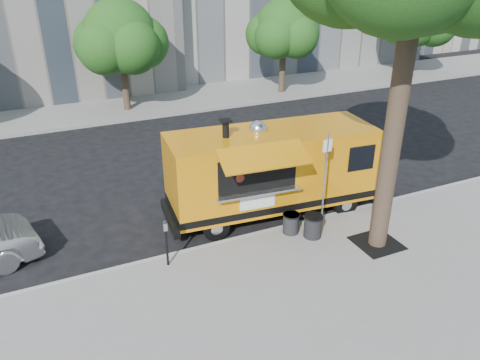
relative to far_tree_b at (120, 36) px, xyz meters
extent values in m
plane|color=black|center=(1.00, -12.70, -3.83)|extent=(120.00, 120.00, 0.00)
cube|color=gray|center=(1.00, -16.70, -3.76)|extent=(60.00, 6.00, 0.15)
cube|color=#999993|center=(1.00, -13.63, -3.76)|extent=(60.00, 0.14, 0.16)
cube|color=gray|center=(1.00, 0.80, -3.76)|extent=(60.00, 5.00, 0.15)
cylinder|color=#33261C|center=(3.60, -15.50, -0.43)|extent=(0.48, 0.48, 6.50)
cube|color=black|center=(3.60, -15.50, -3.68)|extent=(1.20, 1.20, 0.02)
cylinder|color=#33261C|center=(0.00, 0.00, -2.38)|extent=(0.36, 0.36, 2.60)
sphere|color=#1D4412|center=(0.00, 0.00, 0.02)|extent=(3.60, 3.60, 3.60)
cylinder|color=#33261C|center=(9.00, -0.30, -2.38)|extent=(0.36, 0.36, 2.60)
sphere|color=#1D4412|center=(9.00, -0.30, -0.09)|extent=(3.24, 3.24, 3.24)
cylinder|color=#33261C|center=(19.00, -0.10, -2.38)|extent=(0.36, 0.36, 2.60)
sphere|color=#1D4412|center=(19.00, -0.10, 0.07)|extent=(3.78, 3.78, 3.78)
cylinder|color=silver|center=(2.55, -14.25, -2.18)|extent=(0.06, 0.06, 3.00)
cube|color=white|center=(2.55, -14.25, -1.03)|extent=(0.28, 0.02, 0.35)
cylinder|color=black|center=(-2.00, -14.05, -3.16)|extent=(0.06, 0.06, 1.05)
cube|color=silver|center=(-2.00, -14.05, -2.53)|extent=(0.10, 0.08, 0.22)
sphere|color=black|center=(-2.00, -14.05, -2.40)|extent=(0.11, 0.11, 0.11)
cube|color=orange|center=(1.81, -12.50, -2.23)|extent=(6.40, 2.66, 2.26)
cube|color=black|center=(1.81, -12.50, -3.14)|extent=(6.42, 2.68, 0.21)
cube|color=black|center=(4.99, -12.78, -3.40)|extent=(0.36, 2.01, 0.29)
cube|color=black|center=(-1.38, -12.22, -3.40)|extent=(0.36, 2.01, 0.29)
cube|color=black|center=(4.93, -12.78, -1.87)|extent=(0.20, 1.69, 0.91)
cylinder|color=black|center=(3.88, -13.57, -3.45)|extent=(0.79, 0.34, 0.77)
cylinder|color=black|center=(4.04, -11.81, -3.45)|extent=(0.79, 0.34, 0.77)
cylinder|color=black|center=(-0.33, -13.20, -3.45)|extent=(0.79, 0.34, 0.77)
cylinder|color=black|center=(-0.17, -11.44, -3.45)|extent=(0.79, 0.34, 0.77)
cube|color=black|center=(0.86, -13.42, -1.87)|extent=(2.31, 0.38, 1.01)
cube|color=silver|center=(0.85, -13.57, -2.41)|extent=(2.52, 0.57, 0.06)
cube|color=orange|center=(0.81, -13.92, -1.18)|extent=(2.47, 1.12, 0.41)
cube|color=white|center=(0.85, -13.49, -2.71)|extent=(1.06, 0.13, 0.48)
cylinder|color=black|center=(0.37, -12.37, -0.86)|extent=(0.19, 0.19, 0.53)
sphere|color=silver|center=(1.44, -12.27, -1.05)|extent=(0.54, 0.54, 0.54)
sphere|color=brown|center=(0.36, -13.08, -1.92)|extent=(0.81, 0.81, 0.81)
cylinder|color=#FF590C|center=(0.34, -13.31, -2.05)|extent=(0.34, 0.14, 0.33)
cylinder|color=black|center=(2.15, -14.44, -3.35)|extent=(0.51, 0.51, 0.66)
cylinder|color=black|center=(2.15, -14.44, -3.04)|extent=(0.55, 0.55, 0.04)
cylinder|color=black|center=(1.69, -14.00, -3.38)|extent=(0.46, 0.46, 0.60)
cylinder|color=black|center=(1.69, -14.00, -3.10)|extent=(0.50, 0.50, 0.04)
camera|label=1|loc=(-4.44, -23.91, 3.58)|focal=35.00mm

